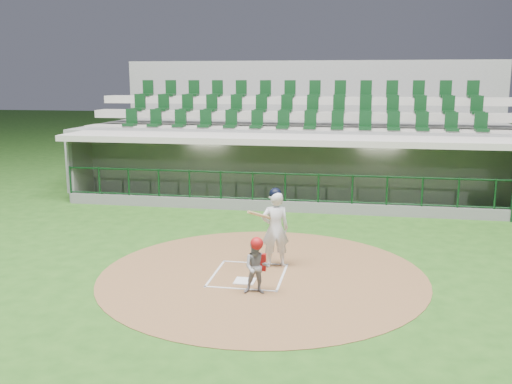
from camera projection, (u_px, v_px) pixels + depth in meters
ground at (251, 271)px, 12.83m from camera, size 120.00×120.00×0.00m
dirt_circle at (263, 275)px, 12.58m from camera, size 7.20×7.20×0.01m
home_plate at (245, 281)px, 12.15m from camera, size 0.43×0.43×0.02m
batter_box_chalk at (248, 275)px, 12.54m from camera, size 1.55×1.80×0.01m
dugout_structure at (293, 173)px, 20.18m from camera, size 16.40×3.70×3.00m
seating_deck at (301, 150)px, 23.08m from camera, size 17.00×6.72×5.15m
batter at (275, 227)px, 13.00m from camera, size 0.91×0.94×1.83m
catcher at (257, 266)px, 11.39m from camera, size 0.58×0.47×1.17m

